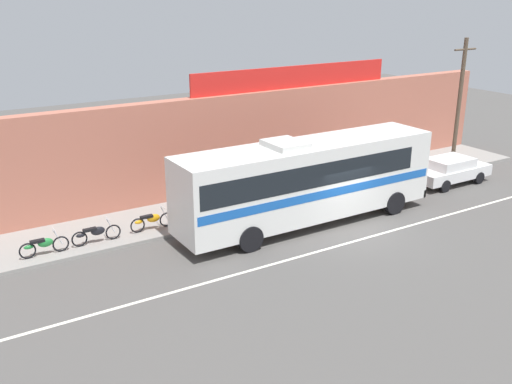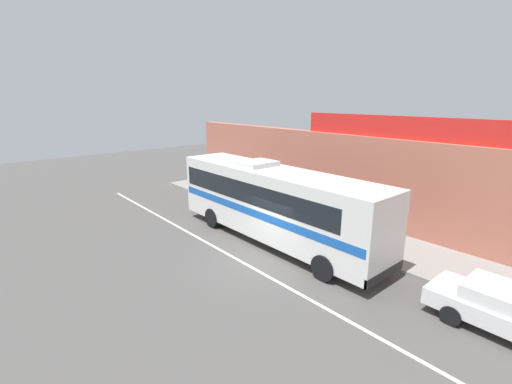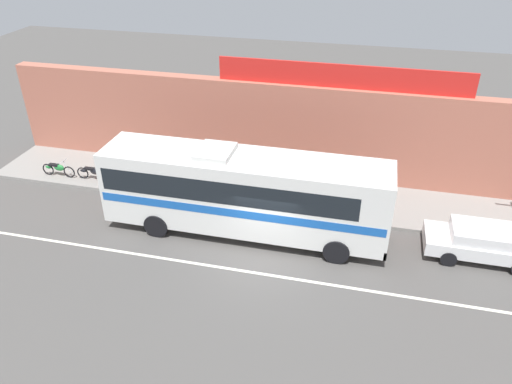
% 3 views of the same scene
% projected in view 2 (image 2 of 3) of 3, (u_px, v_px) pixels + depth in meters
% --- Properties ---
extents(ground_plane, '(70.00, 70.00, 0.00)m').
position_uv_depth(ground_plane, '(262.00, 260.00, 15.06)').
color(ground_plane, '#4F4C49').
extents(sidewalk_slab, '(30.00, 3.60, 0.14)m').
position_uv_depth(sidewalk_slab, '(336.00, 229.00, 18.32)').
color(sidewalk_slab, gray).
rests_on(sidewalk_slab, ground_plane).
extents(storefront_facade, '(30.00, 0.70, 4.80)m').
position_uv_depth(storefront_facade, '(363.00, 180.00, 19.06)').
color(storefront_facade, '#B26651').
rests_on(storefront_facade, ground_plane).
extents(storefront_billboard, '(11.67, 0.12, 1.10)m').
position_uv_depth(storefront_billboard, '(404.00, 128.00, 16.81)').
color(storefront_billboard, red).
rests_on(storefront_billboard, storefront_facade).
extents(road_center_stripe, '(30.00, 0.14, 0.01)m').
position_uv_depth(road_center_stripe, '(248.00, 265.00, 14.56)').
color(road_center_stripe, silver).
rests_on(road_center_stripe, ground_plane).
extents(intercity_bus, '(11.78, 2.60, 3.78)m').
position_uv_depth(intercity_bus, '(272.00, 200.00, 16.54)').
color(intercity_bus, silver).
rests_on(intercity_bus, ground_plane).
extents(parked_car, '(4.40, 1.86, 1.37)m').
position_uv_depth(parked_car, '(510.00, 311.00, 10.18)').
color(parked_car, silver).
rests_on(parked_car, ground_plane).
extents(motorcycle_purple, '(1.89, 0.56, 0.94)m').
position_uv_depth(motorcycle_purple, '(237.00, 195.00, 22.89)').
color(motorcycle_purple, black).
rests_on(motorcycle_purple, sidewalk_slab).
extents(motorcycle_blue, '(1.82, 0.56, 0.94)m').
position_uv_depth(motorcycle_blue, '(200.00, 184.00, 25.96)').
color(motorcycle_blue, black).
rests_on(motorcycle_blue, sidewalk_slab).
extents(motorcycle_black, '(1.95, 0.56, 0.94)m').
position_uv_depth(motorcycle_black, '(216.00, 189.00, 24.55)').
color(motorcycle_black, black).
rests_on(motorcycle_black, sidewalk_slab).
extents(pedestrian_far_right, '(0.30, 0.48, 1.64)m').
position_uv_depth(pedestrian_far_right, '(330.00, 213.00, 17.70)').
color(pedestrian_far_right, brown).
rests_on(pedestrian_far_right, sidewalk_slab).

